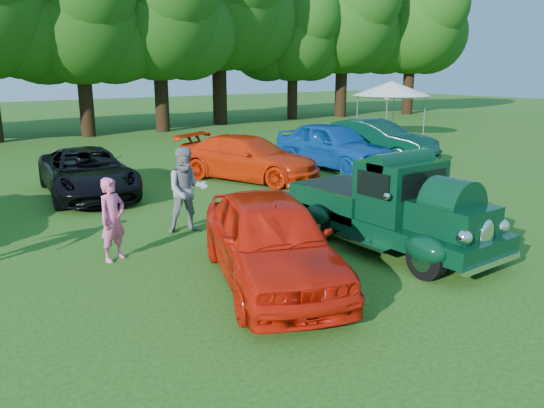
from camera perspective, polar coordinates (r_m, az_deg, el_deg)
ground at (r=10.26m, az=8.24°, el=-6.75°), size 120.00×120.00×0.00m
hero_pickup at (r=11.35m, az=12.64°, el=-0.56°), size 2.24×4.82×1.88m
red_convertible at (r=9.25m, az=-0.16°, el=-3.81°), size 3.38×4.98×1.57m
back_car_black at (r=16.60m, az=-19.25°, el=3.23°), size 2.92×5.25×1.39m
back_car_orange at (r=18.00m, az=-2.58°, el=4.98°), size 3.95×5.48×1.47m
back_car_blue at (r=20.27m, az=6.59°, el=6.31°), size 2.23×5.13×1.72m
back_car_green at (r=22.03m, az=10.88°, el=6.73°), size 3.01×5.37×1.68m
spectator_pink at (r=10.75m, az=-16.78°, el=-1.61°), size 0.71×0.60×1.65m
spectator_grey at (r=12.21m, az=-9.12°, el=1.47°), size 1.13×0.99×1.97m
canopy_tent at (r=29.06m, az=12.74°, el=11.99°), size 4.64×4.64×3.03m
tree_line at (r=31.64m, az=-22.41°, el=19.26°), size 64.06×10.42×12.18m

